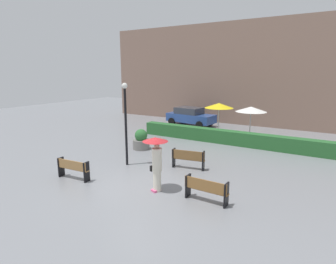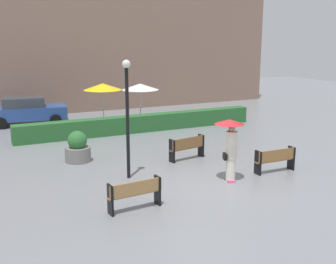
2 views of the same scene
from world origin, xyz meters
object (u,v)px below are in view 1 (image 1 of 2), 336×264
planter_pot (141,141)px  lamp_post (126,116)px  patio_umbrella_yellow (219,106)px  parked_car (190,116)px  bench_near_left (73,168)px  patio_umbrella_white (251,109)px  pedestrian_with_umbrella (156,157)px  bench_near_right (206,189)px  bench_mid_center (188,158)px

planter_pot → lamp_post: (1.12, -2.73, 1.97)m
patio_umbrella_yellow → parked_car: 4.79m
bench_near_left → patio_umbrella_white: 12.29m
pedestrian_with_umbrella → parked_car: (-4.95, 12.95, -0.59)m
planter_pot → bench_near_left: bearing=-86.6°
bench_near_right → planter_pot: planter_pot is taller
planter_pot → patio_umbrella_yellow: (2.78, 5.62, 1.72)m
planter_pot → pedestrian_with_umbrella: bearing=-48.0°
bench_near_right → patio_umbrella_yellow: patio_umbrella_yellow is taller
bench_near_left → parked_car: size_ratio=0.37×
bench_mid_center → patio_umbrella_white: patio_umbrella_white is taller
bench_mid_center → bench_near_left: bearing=-134.5°
pedestrian_with_umbrella → patio_umbrella_yellow: patio_umbrella_yellow is taller
bench_mid_center → pedestrian_with_umbrella: bearing=-88.6°
bench_near_left → lamp_post: size_ratio=0.40×
planter_pot → parked_car: parked_car is taller
bench_near_right → patio_umbrella_yellow: bearing=108.6°
pedestrian_with_umbrella → bench_mid_center: bearing=91.4°
patio_umbrella_white → parked_car: size_ratio=0.52×
bench_near_right → patio_umbrella_white: size_ratio=0.71×
planter_pot → bench_mid_center: bearing=-22.4°
bench_mid_center → patio_umbrella_white: 7.70m
pedestrian_with_umbrella → parked_car: 13.88m
lamp_post → patio_umbrella_white: 9.40m
bench_near_left → patio_umbrella_yellow: patio_umbrella_yellow is taller
bench_near_left → planter_pot: 5.45m
pedestrian_with_umbrella → patio_umbrella_white: patio_umbrella_white is taller
bench_near_left → lamp_post: 3.44m
parked_car → bench_near_right: bearing=-61.4°
bench_mid_center → pedestrian_with_umbrella: size_ratio=0.76×
bench_near_right → planter_pot: bearing=144.1°
parked_car → patio_umbrella_yellow: bearing=-37.4°
bench_near_left → bench_near_right: (5.85, 0.98, -0.01)m
bench_mid_center → parked_car: bearing=115.9°
bench_near_right → pedestrian_with_umbrella: size_ratio=0.76×
bench_mid_center → pedestrian_with_umbrella: 3.02m
pedestrian_with_umbrella → bench_near_right: bearing=2.6°
parked_car → patio_umbrella_white: bearing=-23.8°
bench_mid_center → patio_umbrella_yellow: (-1.25, 7.29, 1.70)m
patio_umbrella_white → planter_pot: bearing=-130.8°
planter_pot → parked_car: 8.44m
pedestrian_with_umbrella → lamp_post: (-2.98, 1.82, 1.09)m
pedestrian_with_umbrella → planter_pot: bearing=132.0°
bench_near_right → pedestrian_with_umbrella: (-2.07, -0.09, 0.89)m
bench_near_right → patio_umbrella_yellow: (-3.39, 10.08, 1.74)m
bench_mid_center → planter_pot: planter_pot is taller
patio_umbrella_white → patio_umbrella_yellow: bearing=-175.1°
parked_car → pedestrian_with_umbrella: bearing=-69.1°
pedestrian_with_umbrella → patio_umbrella_white: bearing=85.0°
patio_umbrella_yellow → patio_umbrella_white: bearing=4.9°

